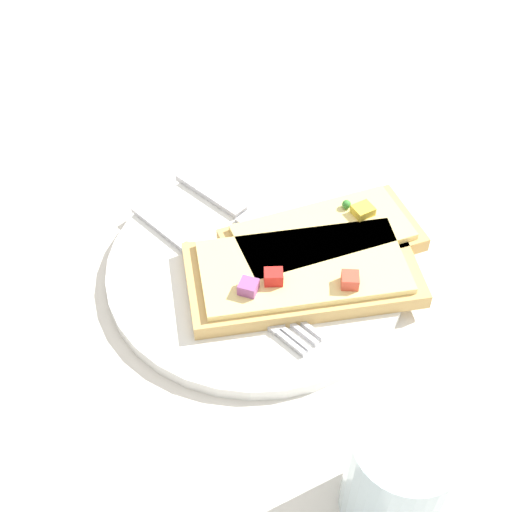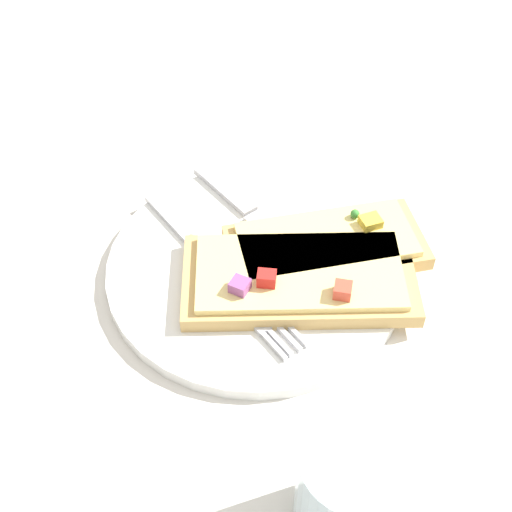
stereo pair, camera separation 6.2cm
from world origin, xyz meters
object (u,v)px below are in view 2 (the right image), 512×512
pizza_slice_main (299,278)px  drinking_glass (350,493)px  fork (225,276)px  pizza_slice_corner (326,245)px  knife (257,217)px  plate (256,268)px

pizza_slice_main → drinking_glass: (0.02, 0.20, 0.02)m
fork → pizza_slice_corner: 0.09m
fork → pizza_slice_main: 0.06m
knife → pizza_slice_main: 0.09m
plate → pizza_slice_main: bearing=133.2°
plate → knife: knife is taller
knife → fork: bearing=-59.6°
knife → pizza_slice_main: pizza_slice_main is taller
plate → drinking_glass: bearing=92.6°
plate → drinking_glass: 0.24m
plate → fork: fork is taller
pizza_slice_corner → drinking_glass: drinking_glass is taller
plate → pizza_slice_corner: bearing=-180.0°
fork → knife: 0.08m
pizza_slice_main → knife: bearing=-67.9°
knife → pizza_slice_corner: 0.07m
knife → drinking_glass: bearing=-26.7°
fork → pizza_slice_corner: bearing=72.3°
knife → pizza_slice_corner: (-0.05, 0.05, 0.01)m
fork → plate: bearing=84.8°
fork → pizza_slice_corner: pizza_slice_corner is taller
plate → pizza_slice_corner: pizza_slice_corner is taller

